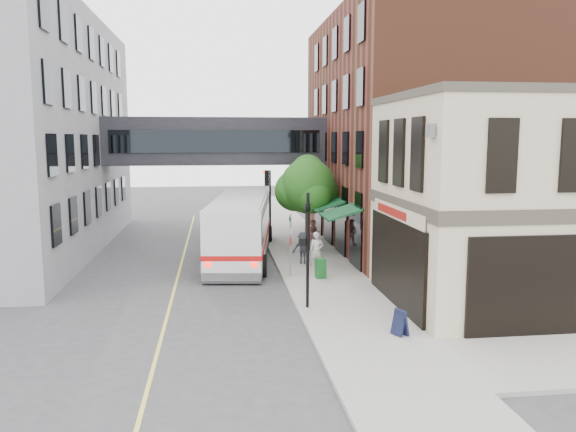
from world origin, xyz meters
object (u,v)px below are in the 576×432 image
object	(u,v)px
bus	(242,224)
pedestrian_c	(303,248)
newspaper_box	(321,268)
pedestrian_b	(314,233)
sandwich_board	(400,322)
pedestrian_a	(317,251)

from	to	relation	value
bus	pedestrian_c	size ratio (longest dim) A/B	7.78
pedestrian_c	newspaper_box	distance (m)	3.20
pedestrian_b	bus	bearing A→B (deg)	-153.92
newspaper_box	sandwich_board	xyz separation A→B (m)	(1.21, -7.98, -0.02)
pedestrian_a	newspaper_box	world-z (taller)	pedestrian_a
pedestrian_c	sandwich_board	world-z (taller)	pedestrian_c
bus	pedestrian_b	distance (m)	4.78
bus	newspaper_box	xyz separation A→B (m)	(3.40, -5.93, -1.30)
bus	sandwich_board	xyz separation A→B (m)	(4.61, -13.91, -1.32)
pedestrian_b	pedestrian_c	size ratio (longest dim) A/B	0.99
bus	pedestrian_c	xyz separation A→B (m)	(3.04, -2.77, -0.93)
pedestrian_c	newspaper_box	size ratio (longest dim) A/B	1.80
pedestrian_c	newspaper_box	xyz separation A→B (m)	(0.36, -3.16, -0.37)
pedestrian_a	sandwich_board	size ratio (longest dim) A/B	2.14
sandwich_board	pedestrian_a	bearing A→B (deg)	71.58
pedestrian_a	newspaper_box	xyz separation A→B (m)	(-0.11, -1.72, -0.49)
pedestrian_a	newspaper_box	bearing A→B (deg)	-84.16
pedestrian_a	newspaper_box	distance (m)	1.79
bus	sandwich_board	distance (m)	14.71
bus	newspaper_box	bearing A→B (deg)	-60.15
bus	newspaper_box	world-z (taller)	bus
pedestrian_c	sandwich_board	xyz separation A→B (m)	(1.57, -11.14, -0.39)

